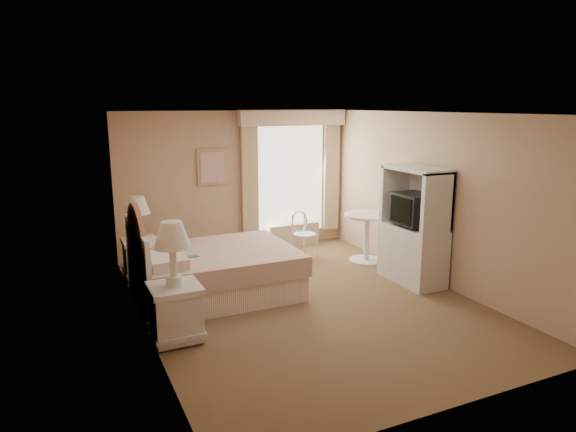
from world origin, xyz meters
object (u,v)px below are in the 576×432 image
nightstand_near (175,297)px  round_table (367,230)px  armoire (414,235)px  nightstand_far (140,247)px  cafe_chair (303,231)px  bed (208,271)px

nightstand_near → round_table: bearing=24.1°
armoire → nightstand_near: bearing=-172.7°
nightstand_near → nightstand_far: 2.39m
cafe_chair → nightstand_near: bearing=-160.1°
nightstand_far → armoire: size_ratio=0.72×
cafe_chair → bed: bearing=-171.1°
nightstand_near → armoire: 3.69m
round_table → cafe_chair: bearing=141.0°
nightstand_far → round_table: nightstand_far is taller
round_table → bed: bearing=-171.6°
armoire → round_table: bearing=93.1°
nightstand_near → nightstand_far: bearing=90.0°
nightstand_near → nightstand_far: nightstand_near is taller
nightstand_far → round_table: 3.68m
nightstand_near → armoire: (3.65, 0.47, 0.21)m
bed → cafe_chair: 2.30m
bed → round_table: size_ratio=2.62×
round_table → armoire: 1.15m
nightstand_far → nightstand_near: bearing=-90.0°
nightstand_near → cafe_chair: 3.57m
bed → nightstand_far: bed is taller
bed → armoire: 3.04m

